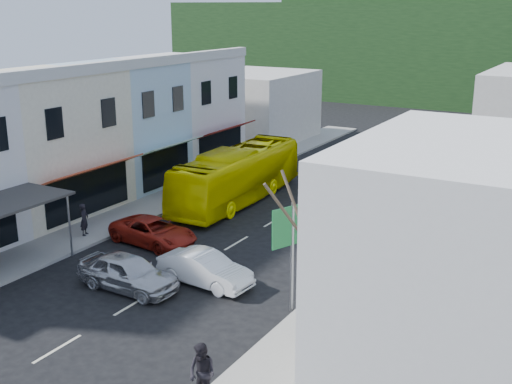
{
  "coord_description": "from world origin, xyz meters",
  "views": [
    {
      "loc": [
        16.02,
        -21.9,
        11.57
      ],
      "look_at": [
        0.0,
        6.0,
        2.2
      ],
      "focal_mm": 45.0,
      "sensor_mm": 36.0,
      "label": 1
    }
  ],
  "objects_px": {
    "pedestrian_left": "(84,219)",
    "street_tree": "(309,245)",
    "pedestrian_right": "(202,376)",
    "car_white": "(205,269)",
    "car_red": "(153,231)",
    "traffic_signal": "(482,124)",
    "direction_sign": "(292,258)",
    "bus": "(237,177)",
    "car_silver": "(128,274)"
  },
  "relations": [
    {
      "from": "pedestrian_left",
      "to": "street_tree",
      "type": "xyz_separation_m",
      "value": [
        14.69,
        -4.19,
        2.76
      ]
    },
    {
      "from": "pedestrian_right",
      "to": "street_tree",
      "type": "relative_size",
      "value": 0.23
    },
    {
      "from": "car_white",
      "to": "car_red",
      "type": "distance_m",
      "value": 5.7
    },
    {
      "from": "traffic_signal",
      "to": "direction_sign",
      "type": "bearing_deg",
      "value": 79.74
    },
    {
      "from": "bus",
      "to": "traffic_signal",
      "type": "relative_size",
      "value": 2.25
    },
    {
      "from": "pedestrian_left",
      "to": "direction_sign",
      "type": "distance_m",
      "value": 13.26
    },
    {
      "from": "pedestrian_right",
      "to": "street_tree",
      "type": "height_order",
      "value": "street_tree"
    },
    {
      "from": "pedestrian_left",
      "to": "direction_sign",
      "type": "bearing_deg",
      "value": -121.48
    },
    {
      "from": "car_silver",
      "to": "traffic_signal",
      "type": "height_order",
      "value": "traffic_signal"
    },
    {
      "from": "pedestrian_left",
      "to": "street_tree",
      "type": "bearing_deg",
      "value": -128.14
    },
    {
      "from": "car_silver",
      "to": "car_red",
      "type": "relative_size",
      "value": 0.96
    },
    {
      "from": "street_tree",
      "to": "pedestrian_right",
      "type": "bearing_deg",
      "value": -103.58
    },
    {
      "from": "bus",
      "to": "car_silver",
      "type": "height_order",
      "value": "bus"
    },
    {
      "from": "traffic_signal",
      "to": "pedestrian_right",
      "type": "bearing_deg",
      "value": 80.74
    },
    {
      "from": "car_red",
      "to": "pedestrian_right",
      "type": "relative_size",
      "value": 2.71
    },
    {
      "from": "direction_sign",
      "to": "traffic_signal",
      "type": "xyz_separation_m",
      "value": [
        0.8,
        31.72,
        0.34
      ]
    },
    {
      "from": "direction_sign",
      "to": "traffic_signal",
      "type": "distance_m",
      "value": 31.73
    },
    {
      "from": "bus",
      "to": "traffic_signal",
      "type": "height_order",
      "value": "traffic_signal"
    },
    {
      "from": "bus",
      "to": "car_red",
      "type": "relative_size",
      "value": 2.52
    },
    {
      "from": "car_white",
      "to": "pedestrian_left",
      "type": "bearing_deg",
      "value": 83.08
    },
    {
      "from": "bus",
      "to": "street_tree",
      "type": "height_order",
      "value": "street_tree"
    },
    {
      "from": "car_white",
      "to": "traffic_signal",
      "type": "height_order",
      "value": "traffic_signal"
    },
    {
      "from": "car_silver",
      "to": "car_white",
      "type": "height_order",
      "value": "same"
    },
    {
      "from": "car_white",
      "to": "car_red",
      "type": "height_order",
      "value": "same"
    },
    {
      "from": "bus",
      "to": "car_white",
      "type": "xyz_separation_m",
      "value": [
        5.18,
        -11.15,
        -0.85
      ]
    },
    {
      "from": "pedestrian_right",
      "to": "bus",
      "type": "bearing_deg",
      "value": 123.94
    },
    {
      "from": "car_silver",
      "to": "car_white",
      "type": "bearing_deg",
      "value": -49.9
    },
    {
      "from": "car_silver",
      "to": "street_tree",
      "type": "distance_m",
      "value": 9.09
    },
    {
      "from": "pedestrian_right",
      "to": "direction_sign",
      "type": "relative_size",
      "value": 0.38
    },
    {
      "from": "car_red",
      "to": "pedestrian_right",
      "type": "height_order",
      "value": "pedestrian_right"
    },
    {
      "from": "direction_sign",
      "to": "street_tree",
      "type": "bearing_deg",
      "value": -28.94
    },
    {
      "from": "bus",
      "to": "pedestrian_right",
      "type": "relative_size",
      "value": 6.82
    },
    {
      "from": "bus",
      "to": "pedestrian_right",
      "type": "bearing_deg",
      "value": -63.64
    },
    {
      "from": "car_silver",
      "to": "street_tree",
      "type": "bearing_deg",
      "value": -91.87
    },
    {
      "from": "car_red",
      "to": "pedestrian_right",
      "type": "bearing_deg",
      "value": -128.82
    },
    {
      "from": "car_red",
      "to": "direction_sign",
      "type": "distance_m",
      "value": 9.99
    },
    {
      "from": "car_red",
      "to": "pedestrian_left",
      "type": "height_order",
      "value": "pedestrian_left"
    },
    {
      "from": "bus",
      "to": "pedestrian_right",
      "type": "height_order",
      "value": "bus"
    },
    {
      "from": "car_white",
      "to": "direction_sign",
      "type": "height_order",
      "value": "direction_sign"
    },
    {
      "from": "car_white",
      "to": "pedestrian_left",
      "type": "distance_m",
      "value": 8.84
    },
    {
      "from": "bus",
      "to": "direction_sign",
      "type": "relative_size",
      "value": 2.6
    },
    {
      "from": "car_silver",
      "to": "car_white",
      "type": "xyz_separation_m",
      "value": [
        2.52,
        2.05,
        0.0
      ]
    },
    {
      "from": "bus",
      "to": "pedestrian_left",
      "type": "relative_size",
      "value": 6.82
    },
    {
      "from": "car_white",
      "to": "pedestrian_left",
      "type": "relative_size",
      "value": 2.59
    },
    {
      "from": "car_red",
      "to": "car_silver",
      "type": "bearing_deg",
      "value": -146.05
    },
    {
      "from": "bus",
      "to": "traffic_signal",
      "type": "xyz_separation_m",
      "value": [
        10.34,
        20.18,
        1.02
      ]
    },
    {
      "from": "car_white",
      "to": "traffic_signal",
      "type": "relative_size",
      "value": 0.85
    },
    {
      "from": "car_red",
      "to": "bus",
      "type": "bearing_deg",
      "value": 7.95
    },
    {
      "from": "car_silver",
      "to": "direction_sign",
      "type": "bearing_deg",
      "value": -75.59
    },
    {
      "from": "car_red",
      "to": "traffic_signal",
      "type": "relative_size",
      "value": 0.89
    }
  ]
}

